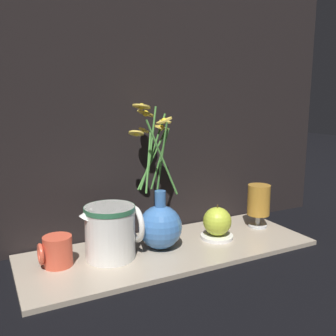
{
  "coord_description": "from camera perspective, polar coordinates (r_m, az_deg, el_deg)",
  "views": [
    {
      "loc": [
        -0.43,
        -0.82,
        0.4
      ],
      "look_at": [
        -0.01,
        0.0,
        0.23
      ],
      "focal_mm": 40.0,
      "sensor_mm": 36.0,
      "label": 1
    }
  ],
  "objects": [
    {
      "name": "tea_glass",
      "position": [
        1.16,
        13.65,
        -4.95
      ],
      "size": [
        0.07,
        0.07,
        0.13
      ],
      "color": "silver",
      "rests_on": "shelf"
    },
    {
      "name": "ceramic_pitcher",
      "position": [
        0.93,
        -8.65,
        -9.26
      ],
      "size": [
        0.15,
        0.12,
        0.14
      ],
      "color": "white",
      "rests_on": "shelf"
    },
    {
      "name": "saucer_plate",
      "position": [
        1.07,
        7.43,
        -10.3
      ],
      "size": [
        0.09,
        0.09,
        0.01
      ],
      "color": "white",
      "rests_on": "shelf"
    },
    {
      "name": "yellow_mug",
      "position": [
        0.93,
        -16.61,
        -12.07
      ],
      "size": [
        0.08,
        0.07,
        0.07
      ],
      "color": "#DB5138",
      "rests_on": "shelf"
    },
    {
      "name": "vase_with_flowers",
      "position": [
        0.98,
        -1.26,
        -8.05
      ],
      "size": [
        0.13,
        0.19,
        0.37
      ],
      "color": "#3F72B7",
      "rests_on": "shelf"
    },
    {
      "name": "orange_fruit",
      "position": [
        1.06,
        7.48,
        -8.04
      ],
      "size": [
        0.08,
        0.08,
        0.09
      ],
      "color": "#B7C638",
      "rests_on": "saucer_plate"
    },
    {
      "name": "shelf",
      "position": [
        1.01,
        0.37,
        -12.35
      ],
      "size": [
        0.76,
        0.28,
        0.01
      ],
      "color": "tan",
      "rests_on": "ground_plane"
    },
    {
      "name": "backdrop_wall",
      "position": [
        1.08,
        -3.63,
        18.72
      ],
      "size": [
        1.26,
        0.02,
        1.1
      ],
      "color": "black",
      "rests_on": "ground_plane"
    },
    {
      "name": "ground_plane",
      "position": [
        1.01,
        0.37,
        -12.67
      ],
      "size": [
        6.0,
        6.0,
        0.0
      ],
      "primitive_type": "plane",
      "color": "black"
    }
  ]
}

